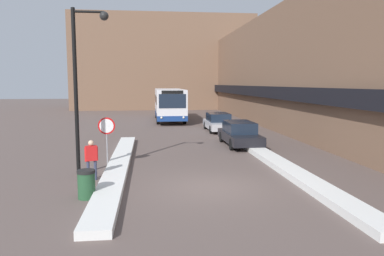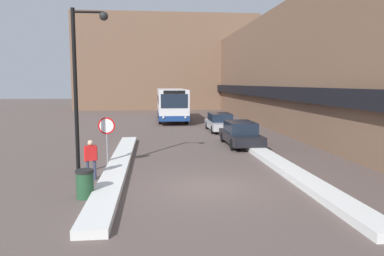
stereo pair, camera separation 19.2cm
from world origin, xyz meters
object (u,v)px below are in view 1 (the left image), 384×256
(parked_car_middle, at_px, (218,122))
(stop_sign, at_px, (107,131))
(parked_car_front, at_px, (240,133))
(trash_bin, at_px, (86,184))
(city_bus, at_px, (169,104))
(pedestrian, at_px, (91,156))
(street_lamp, at_px, (82,74))

(parked_car_middle, height_order, stop_sign, stop_sign)
(parked_car_front, height_order, trash_bin, parked_car_front)
(stop_sign, xyz_separation_m, trash_bin, (-0.17, -4.72, -1.14))
(city_bus, xyz_separation_m, parked_car_middle, (3.39, -8.49, -1.01))
(parked_car_front, xyz_separation_m, stop_sign, (-7.32, -4.97, 0.89))
(city_bus, distance_m, stop_sign, 20.80)
(stop_sign, distance_m, trash_bin, 4.86)
(parked_car_middle, relative_size, pedestrian, 2.98)
(street_lamp, xyz_separation_m, pedestrian, (0.41, -1.00, -3.18))
(parked_car_front, relative_size, street_lamp, 0.72)
(stop_sign, bearing_deg, street_lamp, -118.74)
(parked_car_front, bearing_deg, trash_bin, -127.70)
(stop_sign, relative_size, pedestrian, 1.42)
(parked_car_front, bearing_deg, stop_sign, -145.81)
(parked_car_middle, relative_size, stop_sign, 2.09)
(city_bus, xyz_separation_m, parked_car_front, (3.39, -15.45, -0.98))
(parked_car_front, relative_size, stop_sign, 2.15)
(parked_car_front, height_order, parked_car_middle, parked_car_front)
(stop_sign, distance_m, pedestrian, 2.49)
(city_bus, xyz_separation_m, pedestrian, (-4.27, -22.79, -0.77))
(parked_car_front, xyz_separation_m, trash_bin, (-7.49, -9.69, -0.25))
(city_bus, height_order, parked_car_middle, city_bus)
(parked_car_front, distance_m, parked_car_middle, 6.96)
(city_bus, relative_size, street_lamp, 1.52)
(parked_car_front, height_order, stop_sign, stop_sign)
(parked_car_front, distance_m, pedestrian, 10.61)
(street_lamp, bearing_deg, parked_car_middle, 58.75)
(parked_car_front, bearing_deg, pedestrian, -136.23)
(parked_car_middle, height_order, pedestrian, pedestrian)
(parked_car_front, relative_size, trash_bin, 5.06)
(trash_bin, bearing_deg, parked_car_middle, 65.78)
(trash_bin, bearing_deg, stop_sign, 87.96)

